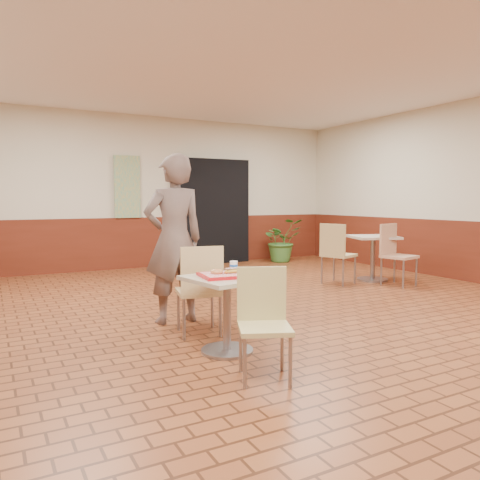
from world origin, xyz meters
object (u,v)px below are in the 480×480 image
chair_main_back (200,286)px  potted_plant (282,240)px  second_table (373,250)px  chair_main_front (263,317)px  chair_second_front (395,251)px  main_table (227,301)px  customer (174,239)px  chair_second_left (336,250)px  long_john_donut (232,271)px  serving_tray (227,275)px  ring_donut (217,271)px  paper_cup (234,266)px

chair_main_back → potted_plant: potted_plant is taller
second_table → chair_main_front: bearing=-143.9°
chair_main_back → chair_second_front: chair_second_front is taller
chair_main_front → potted_plant: bearing=78.7°
main_table → customer: size_ratio=0.37×
chair_main_front → chair_second_front: chair_second_front is taller
chair_second_left → chair_second_front: size_ratio=1.00×
main_table → chair_main_front: (-0.01, -0.64, 0.01)m
long_john_donut → chair_second_front: chair_second_front is taller
chair_second_left → potted_plant: chair_second_left is taller
customer → chair_second_front: size_ratio=1.91×
serving_tray → long_john_donut: (0.05, -0.01, 0.04)m
chair_main_front → potted_plant: 6.68m
chair_second_left → potted_plant: size_ratio=1.04×
potted_plant → ring_donut: bearing=-128.7°
serving_tray → ring_donut: 0.10m
chair_main_back → ring_donut: chair_main_back is taller
serving_tray → chair_second_front: size_ratio=0.48×
paper_cup → second_table: 4.26m
main_table → chair_second_left: (3.05, 2.17, 0.08)m
chair_main_front → long_john_donut: (0.06, 0.63, 0.26)m
chair_main_front → chair_second_left: (3.06, 2.81, 0.08)m
paper_cup → chair_second_front: (3.72, 1.59, -0.22)m
chair_main_front → chair_second_front: (3.84, 2.33, 0.07)m
customer → chair_second_left: bearing=-162.6°
second_table → chair_second_front: bearing=-89.5°
chair_main_front → main_table: bearing=112.2°
paper_cup → potted_plant: bearing=52.4°
chair_main_front → customer: 1.88m
ring_donut → chair_second_front: chair_second_front is taller
chair_main_back → ring_donut: (-0.07, -0.54, 0.22)m
chair_main_back → serving_tray: chair_main_back is taller
main_table → serving_tray: size_ratio=1.47×
chair_main_front → second_table: (3.84, 2.80, 0.04)m
long_john_donut → second_table: 4.36m
chair_main_back → customer: customer is taller
chair_main_back → serving_tray: 0.60m
ring_donut → main_table: bearing=-23.0°
main_table → second_table: 4.39m
long_john_donut → chair_second_left: chair_second_left is taller
chair_main_front → paper_cup: chair_main_front is taller
main_table → second_table: second_table is taller
main_table → ring_donut: bearing=157.0°
main_table → potted_plant: 6.16m
main_table → paper_cup: 0.33m
chair_main_front → chair_second_left: size_ratio=0.86×
potted_plant → chair_second_left: bearing=-105.3°
customer → ring_donut: 1.17m
chair_second_front → potted_plant: chair_second_front is taller
paper_cup → second_table: size_ratio=0.12×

